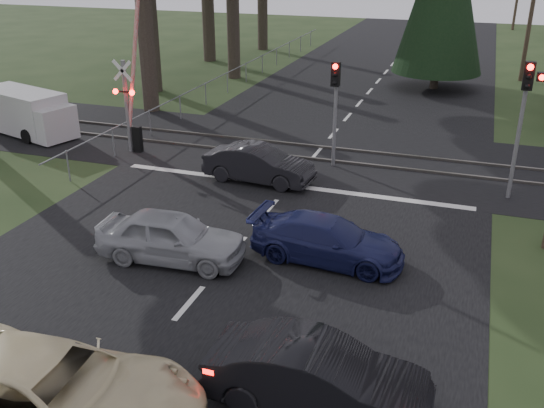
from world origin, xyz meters
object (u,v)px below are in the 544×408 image
at_px(blue_sedan, 327,240).
at_px(white_van, 28,113).
at_px(dark_car_far, 259,164).
at_px(crossing_signal, 131,104).
at_px(silver_car, 171,237).
at_px(cream_coupe, 51,393).
at_px(traffic_signal_right, 525,105).
at_px(dark_hatchback, 318,377).
at_px(utility_pole_mid, 533,3).
at_px(traffic_signal_center, 335,96).

distance_m(blue_sedan, white_van, 17.30).
distance_m(blue_sedan, dark_car_far, 6.31).
bearing_deg(crossing_signal, silver_car, -53.51).
height_order(cream_coupe, blue_sedan, cream_coupe).
bearing_deg(traffic_signal_right, crossing_signal, 178.79).
bearing_deg(dark_hatchback, silver_car, 50.84).
relative_size(traffic_signal_right, utility_pole_mid, 0.52).
xyz_separation_m(utility_pole_mid, white_van, (-21.61, -19.61, -3.72)).
distance_m(traffic_signal_right, white_van, 20.80).
height_order(traffic_signal_center, white_van, traffic_signal_center).
xyz_separation_m(cream_coupe, white_van, (-12.64, 14.91, 0.22)).
height_order(silver_car, dark_car_far, silver_car).
distance_m(dark_hatchback, blue_sedan, 5.84).
bearing_deg(white_van, utility_pole_mid, 59.02).
bearing_deg(silver_car, traffic_signal_center, -19.24).
distance_m(silver_car, dark_car_far, 6.39).
relative_size(dark_hatchback, white_van, 0.79).
distance_m(traffic_signal_right, dark_car_far, 9.21).
relative_size(traffic_signal_right, dark_car_far, 1.16).
bearing_deg(traffic_signal_right, dark_car_far, -172.05).
bearing_deg(blue_sedan, traffic_signal_right, -35.04).
xyz_separation_m(utility_pole_mid, cream_coupe, (-8.97, -34.52, -3.95)).
relative_size(crossing_signal, utility_pole_mid, 0.77).
bearing_deg(traffic_signal_right, blue_sedan, -128.17).
bearing_deg(dark_car_far, cream_coupe, -172.04).
bearing_deg(utility_pole_mid, cream_coupe, -104.56).
height_order(silver_car, blue_sedan, silver_car).
xyz_separation_m(crossing_signal, silver_car, (5.86, -7.92, -1.35)).
bearing_deg(traffic_signal_right, traffic_signal_center, 169.59).
xyz_separation_m(traffic_signal_center, blue_sedan, (1.65, -7.43, -2.19)).
bearing_deg(crossing_signal, traffic_signal_right, -1.21).
xyz_separation_m(crossing_signal, blue_sedan, (9.92, -6.54, -1.44)).
bearing_deg(cream_coupe, silver_car, 5.08).
xyz_separation_m(traffic_signal_right, silver_car, (-8.96, -7.61, -2.61)).
distance_m(traffic_signal_center, cream_coupe, 15.40).
relative_size(traffic_signal_right, blue_sedan, 1.10).
distance_m(silver_car, blue_sedan, 4.29).
bearing_deg(dark_hatchback, cream_coupe, 115.26).
bearing_deg(dark_car_far, crossing_signal, 80.61).
distance_m(traffic_signal_center, utility_pole_mid, 20.82).
bearing_deg(dark_hatchback, dark_car_far, 25.34).
bearing_deg(cream_coupe, traffic_signal_center, -8.89).
xyz_separation_m(traffic_signal_center, white_van, (-14.11, -0.29, -1.80)).
relative_size(traffic_signal_center, blue_sedan, 0.96).
xyz_separation_m(traffic_signal_right, cream_coupe, (-8.01, -14.00, -2.54)).
xyz_separation_m(crossing_signal, cream_coupe, (6.81, -14.31, -1.28)).
distance_m(dark_car_far, white_van, 12.12).
relative_size(crossing_signal, cream_coupe, 1.24).
height_order(traffic_signal_right, white_van, traffic_signal_right).
distance_m(traffic_signal_right, traffic_signal_center, 6.68).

